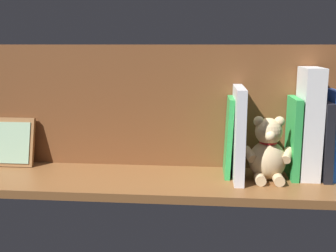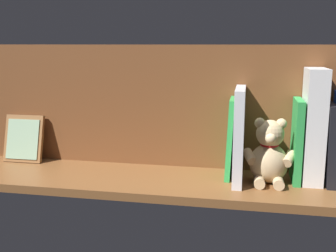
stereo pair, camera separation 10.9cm
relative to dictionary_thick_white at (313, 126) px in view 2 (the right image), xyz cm
name	(u,v)px [view 2 (the right image)]	position (x,y,z in cm)	size (l,w,h in cm)	color
ground_plane	(168,181)	(37.47, 4.36, -15.94)	(116.74, 27.64, 2.20)	brown
shelf_back_panel	(176,107)	(37.47, -7.21, 2.91)	(116.74, 1.50, 35.51)	brown
book_4	(329,144)	(-4.04, 0.32, -4.42)	(2.20, 12.76, 20.86)	black
dictionary_thick_white	(313,126)	(0.00, 0.00, 0.00)	(5.07, 11.92, 29.69)	silver
book_5	(297,140)	(3.90, 0.06, -3.99)	(1.92, 12.25, 21.71)	green
teddy_bear	(269,155)	(10.95, 3.54, -7.31)	(13.91, 10.85, 17.13)	#D1B284
book_6	(239,135)	(18.80, 2.68, -2.52)	(2.50, 17.49, 24.64)	silver
book_7	(230,138)	(21.16, -0.16, -4.10)	(1.41, 11.80, 21.48)	green
picture_frame_leaning	(24,139)	(84.28, -3.13, -7.84)	(12.31, 5.16, 14.34)	brown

